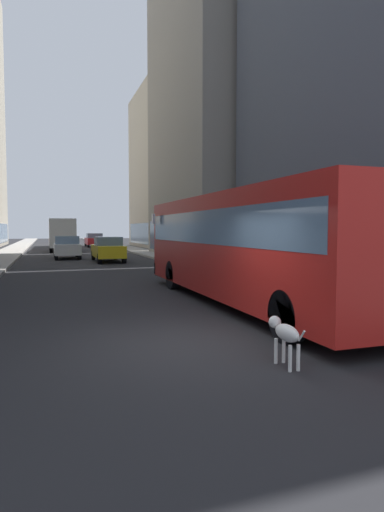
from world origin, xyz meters
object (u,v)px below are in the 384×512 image
at_px(car_black_suv, 59,240).
at_px(car_white_van, 67,247).
at_px(car_yellow_taxi, 108,249).
at_px(box_truck, 62,234).
at_px(transit_bus, 246,241).
at_px(dalmatian_dog, 285,333).
at_px(car_red_coupe, 94,240).

distance_m(car_black_suv, car_white_van, 22.93).
height_order(car_black_suv, car_white_van, same).
xyz_separation_m(car_yellow_taxi, box_truck, (-2.40, 14.83, 0.84)).
bearing_deg(car_black_suv, transit_bus, -84.82).
xyz_separation_m(transit_bus, car_black_suv, (-4.00, 44.10, -0.95)).
height_order(transit_bus, box_truck, same).
relative_size(car_black_suv, dalmatian_dog, 4.83).
distance_m(transit_bus, dalmatian_dog, 5.78).
distance_m(car_black_suv, car_red_coupe, 4.56).
bearing_deg(car_black_suv, box_truck, -90.00).
relative_size(transit_bus, car_red_coupe, 2.48).
height_order(transit_bus, dalmatian_dog, transit_bus).
distance_m(car_red_coupe, dalmatian_dog, 47.26).
height_order(car_white_van, car_red_coupe, same).
height_order(car_black_suv, box_truck, box_truck).
bearing_deg(box_truck, dalmatian_dog, -86.75).
bearing_deg(dalmatian_dog, car_yellow_taxi, 89.31).
xyz_separation_m(car_yellow_taxi, car_white_van, (-2.40, 3.87, -0.00)).
bearing_deg(dalmatian_dog, box_truck, 93.25).
relative_size(car_black_suv, car_red_coupe, 1.00).
distance_m(car_white_van, box_truck, 10.99).
relative_size(car_yellow_taxi, dalmatian_dog, 4.66).
height_order(transit_bus, car_yellow_taxi, transit_bus).
xyz_separation_m(car_yellow_taxi, car_red_coupe, (1.60, 24.60, 0.00)).
distance_m(car_yellow_taxi, car_white_van, 4.56).
height_order(transit_bus, car_white_van, transit_bus).
bearing_deg(dalmatian_dog, car_black_suv, 92.46).
distance_m(car_black_suv, box_truck, 12.00).
height_order(car_yellow_taxi, box_truck, box_truck).
xyz_separation_m(car_red_coupe, dalmatian_dog, (-1.87, -47.22, -0.31)).
distance_m(transit_bus, car_red_coupe, 41.91).
height_order(transit_bus, car_red_coupe, transit_bus).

